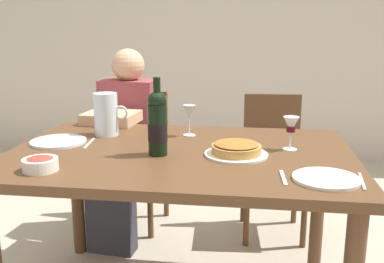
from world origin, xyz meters
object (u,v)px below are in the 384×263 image
(baked_tart, at_px, (236,149))
(wine_glass_right_diner, at_px, (291,126))
(dining_table, at_px, (180,171))
(dinner_plate_right_setting, at_px, (326,179))
(salad_bowl, at_px, (40,163))
(diner_left, at_px, (124,140))
(dinner_plate_left_setting, at_px, (58,141))
(wine_bottle, at_px, (158,123))
(water_pitcher, at_px, (106,117))
(wine_glass_left_diner, at_px, (190,114))
(chair_right, at_px, (272,155))
(chair_left, at_px, (137,149))

(baked_tart, distance_m, wine_glass_right_diner, 0.27)
(dining_table, bearing_deg, dinner_plate_right_setting, -27.77)
(baked_tart, bearing_deg, salad_bowl, -157.39)
(wine_glass_right_diner, xyz_separation_m, diner_left, (-0.94, 0.59, -0.25))
(dining_table, distance_m, dinner_plate_left_setting, 0.60)
(wine_bottle, distance_m, dinner_plate_left_setting, 0.54)
(wine_bottle, distance_m, baked_tart, 0.35)
(water_pitcher, height_order, wine_glass_right_diner, water_pitcher)
(water_pitcher, relative_size, diner_left, 0.18)
(wine_glass_left_diner, relative_size, dinner_plate_left_setting, 0.60)
(wine_bottle, height_order, wine_glass_left_diner, wine_bottle)
(wine_glass_right_diner, distance_m, chair_right, 0.89)
(salad_bowl, height_order, chair_left, chair_left)
(wine_bottle, relative_size, salad_bowl, 2.47)
(baked_tart, xyz_separation_m, wine_glass_left_diner, (-0.24, 0.32, 0.08))
(wine_bottle, relative_size, dinner_plate_right_setting, 1.38)
(diner_left, height_order, chair_right, diner_left)
(diner_left, bearing_deg, salad_bowl, 94.55)
(dinner_plate_right_setting, bearing_deg, wine_glass_left_diner, 134.54)
(wine_glass_right_diner, bearing_deg, wine_bottle, -164.36)
(water_pitcher, distance_m, chair_right, 1.14)
(wine_glass_right_diner, height_order, dinner_plate_left_setting, wine_glass_right_diner)
(chair_left, bearing_deg, dinner_plate_left_setting, 85.87)
(dinner_plate_right_setting, distance_m, chair_left, 1.61)
(water_pitcher, bearing_deg, wine_glass_right_diner, -9.35)
(dinner_plate_left_setting, xyz_separation_m, dinner_plate_right_setting, (1.17, -0.36, 0.00))
(baked_tart, xyz_separation_m, diner_left, (-0.71, 0.71, -0.17))
(dinner_plate_right_setting, xyz_separation_m, chair_right, (-0.13, 1.19, -0.27))
(wine_bottle, distance_m, diner_left, 0.88)
(dining_table, height_order, wine_glass_left_diner, wine_glass_left_diner)
(wine_glass_left_diner, height_order, diner_left, diner_left)
(diner_left, relative_size, chair_right, 1.33)
(wine_glass_right_diner, distance_m, diner_left, 1.14)
(wine_glass_left_diner, relative_size, diner_left, 0.13)
(wine_glass_right_diner, height_order, chair_left, wine_glass_right_diner)
(dining_table, distance_m, chair_right, 1.01)
(salad_bowl, bearing_deg, chair_left, 88.25)
(dining_table, xyz_separation_m, wine_glass_left_diner, (0.00, 0.28, 0.20))
(water_pitcher, xyz_separation_m, wine_glass_right_diner, (0.89, -0.15, 0.01))
(chair_right, bearing_deg, dinner_plate_left_setting, 34.44)
(wine_bottle, distance_m, salad_bowl, 0.49)
(wine_bottle, relative_size, dinner_plate_left_setting, 1.28)
(wine_glass_left_diner, bearing_deg, wine_bottle, -103.75)
(dining_table, height_order, salad_bowl, salad_bowl)
(water_pitcher, distance_m, salad_bowl, 0.58)
(dining_table, bearing_deg, chair_left, 115.89)
(dinner_plate_left_setting, height_order, chair_left, chair_left)
(salad_bowl, bearing_deg, wine_glass_right_diner, 23.98)
(wine_bottle, bearing_deg, chair_right, 61.26)
(baked_tart, distance_m, wine_glass_left_diner, 0.41)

